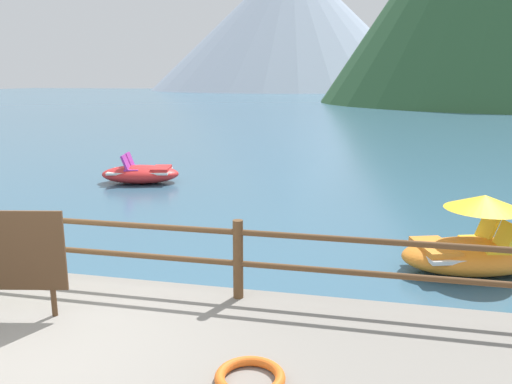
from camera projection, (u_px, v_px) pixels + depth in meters
The scene contains 7 objects.
ground_plane at pixel (331, 114), 43.10m from camera, with size 200.00×200.00×0.00m, color #38607A.
dock_railing at pixel (105, 242), 6.25m from camera, with size 23.92×0.12×0.95m.
sign_board at pixel (11, 252), 5.40m from camera, with size 1.16×0.28×1.19m.
life_ring at pixel (250, 377), 4.33m from camera, with size 0.61×0.61×0.09m, color orange.
pedal_boat_1 at pixel (141, 173), 14.56m from camera, with size 2.42×1.69×0.85m.
pedal_boat_4 at pixel (474, 246), 7.84m from camera, with size 2.52×1.88×1.21m.
distant_peak at pixel (291, 23), 130.49m from camera, with size 72.45×72.45×33.78m, color #93A3B7.
Camera 1 is at (3.11, -3.87, 2.94)m, focal length 35.57 mm.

